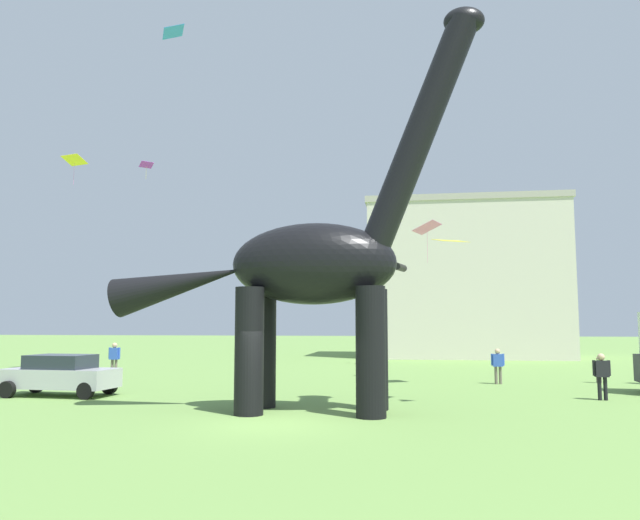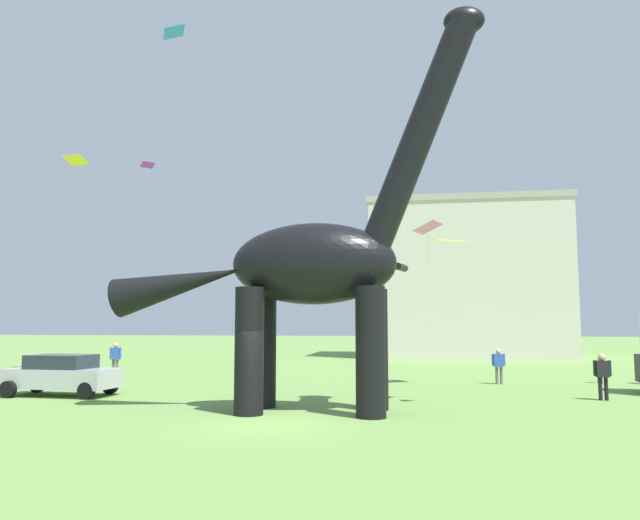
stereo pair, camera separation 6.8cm
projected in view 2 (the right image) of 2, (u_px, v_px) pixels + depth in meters
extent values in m
plane|color=#6B9347|center=(274.00, 423.00, 16.73)|extent=(240.00, 240.00, 0.00)
cylinder|color=black|center=(374.00, 349.00, 19.58)|extent=(0.89, 0.89, 3.85)
cylinder|color=black|center=(371.00, 351.00, 17.91)|extent=(0.89, 0.89, 3.85)
cylinder|color=black|center=(263.00, 348.00, 20.13)|extent=(0.89, 0.89, 3.85)
cylinder|color=black|center=(249.00, 350.00, 18.46)|extent=(0.89, 0.89, 3.85)
ellipsoid|color=black|center=(314.00, 264.00, 19.30)|extent=(5.26, 2.27, 2.59)
cylinder|color=black|center=(420.00, 132.00, 19.22)|extent=(3.78, 0.97, 7.50)
ellipsoid|color=black|center=(464.00, 21.00, 19.38)|extent=(1.30, 0.81, 0.89)
cone|color=black|center=(181.00, 284.00, 19.89)|extent=(4.63, 1.30, 2.19)
cube|color=#B7B7BC|center=(61.00, 378.00, 23.16)|extent=(4.31, 2.06, 0.72)
cube|color=#232B35|center=(62.00, 362.00, 23.22)|extent=(2.37, 1.71, 0.52)
cylinder|color=black|center=(110.00, 386.00, 23.77)|extent=(0.63, 0.26, 0.62)
cylinder|color=black|center=(86.00, 391.00, 22.02)|extent=(0.63, 0.26, 0.62)
cylinder|color=black|center=(37.00, 385.00, 24.23)|extent=(0.63, 0.26, 0.62)
cylinder|color=black|center=(8.00, 389.00, 22.48)|extent=(0.63, 0.26, 0.62)
cylinder|color=#6B6056|center=(598.00, 377.00, 28.08)|extent=(0.10, 0.10, 0.60)
cylinder|color=#6B6056|center=(602.00, 377.00, 28.06)|extent=(0.10, 0.10, 0.60)
cube|color=green|center=(599.00, 365.00, 28.12)|extent=(0.32, 0.20, 0.42)
sphere|color=tan|center=(599.00, 359.00, 28.15)|extent=(0.19, 0.19, 0.19)
cylinder|color=green|center=(595.00, 365.00, 28.15)|extent=(0.08, 0.08, 0.40)
cylinder|color=green|center=(604.00, 365.00, 28.10)|extent=(0.08, 0.08, 0.40)
cylinder|color=black|center=(600.00, 389.00, 21.78)|extent=(0.14, 0.14, 0.82)
cylinder|color=black|center=(606.00, 389.00, 21.75)|extent=(0.14, 0.14, 0.82)
cube|color=black|center=(602.00, 369.00, 21.84)|extent=(0.45, 0.27, 0.58)
sphere|color=tan|center=(602.00, 357.00, 21.88)|extent=(0.26, 0.26, 0.26)
cylinder|color=black|center=(595.00, 368.00, 21.88)|extent=(0.11, 0.11, 0.55)
cylinder|color=black|center=(610.00, 368.00, 21.80)|extent=(0.11, 0.11, 0.55)
cylinder|color=#6B6056|center=(113.00, 368.00, 32.00)|extent=(0.14, 0.14, 0.86)
cylinder|color=#6B6056|center=(117.00, 368.00, 31.97)|extent=(0.14, 0.14, 0.86)
cube|color=blue|center=(116.00, 354.00, 32.06)|extent=(0.46, 0.29, 0.61)
sphere|color=tan|center=(116.00, 345.00, 32.11)|extent=(0.27, 0.27, 0.27)
cylinder|color=blue|center=(111.00, 353.00, 32.11)|extent=(0.11, 0.11, 0.58)
cylinder|color=blue|center=(120.00, 353.00, 32.03)|extent=(0.11, 0.11, 0.58)
cylinder|color=#6B6056|center=(497.00, 375.00, 27.61)|extent=(0.13, 0.13, 0.79)
cylinder|color=#6B6056|center=(501.00, 375.00, 27.58)|extent=(0.13, 0.13, 0.79)
cube|color=blue|center=(499.00, 360.00, 27.66)|extent=(0.43, 0.26, 0.56)
sphere|color=tan|center=(498.00, 351.00, 27.71)|extent=(0.25, 0.25, 0.25)
cylinder|color=blue|center=(493.00, 360.00, 27.70)|extent=(0.11, 0.11, 0.53)
cylinder|color=blue|center=(504.00, 360.00, 27.63)|extent=(0.11, 0.11, 0.53)
cube|color=yellow|center=(76.00, 160.00, 35.14)|extent=(1.47, 1.20, 0.39)
cylinder|color=pink|center=(75.00, 174.00, 35.05)|extent=(0.01, 0.01, 1.28)
cube|color=#287AE5|center=(174.00, 32.00, 27.86)|extent=(1.35, 1.51, 0.33)
cube|color=yellow|center=(451.00, 241.00, 27.17)|extent=(1.73, 1.56, 0.22)
cube|color=pink|center=(428.00, 227.00, 30.47)|extent=(1.56, 1.84, 0.48)
cylinder|color=pink|center=(428.00, 248.00, 30.36)|extent=(0.01, 0.01, 1.56)
cylinder|color=black|center=(401.00, 267.00, 40.25)|extent=(0.89, 1.77, 0.48)
cone|color=#19B2B7|center=(388.00, 268.00, 40.62)|extent=(0.59, 0.54, 0.50)
cube|color=purple|center=(148.00, 165.00, 42.56)|extent=(1.06, 1.06, 0.32)
cylinder|color=yellow|center=(147.00, 173.00, 42.50)|extent=(0.01, 0.01, 0.89)
cube|color=beige|center=(466.00, 282.00, 50.48)|extent=(15.54, 8.82, 12.27)
cube|color=#ABA396|center=(464.00, 207.00, 51.14)|extent=(15.85, 9.00, 0.50)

